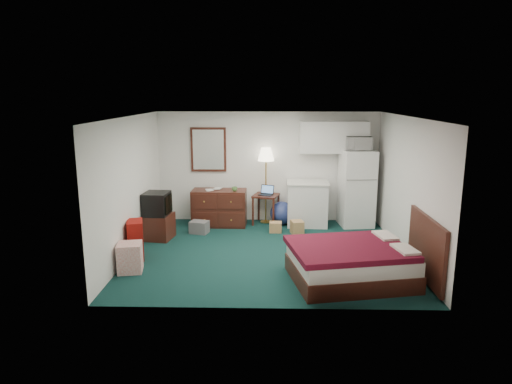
{
  "coord_description": "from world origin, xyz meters",
  "views": [
    {
      "loc": [
        -0.02,
        -8.05,
        2.91
      ],
      "look_at": [
        -0.22,
        0.22,
        1.11
      ],
      "focal_mm": 32.0,
      "sensor_mm": 36.0,
      "label": 1
    }
  ],
  "objects_px": {
    "dresser": "(219,208)",
    "bed": "(351,263)",
    "floor_lamp": "(266,186)",
    "suitcase": "(136,240)",
    "tv_stand": "(159,226)",
    "fridge": "(357,188)",
    "kitchen_counter": "(307,204)",
    "desk": "(266,209)"
  },
  "relations": [
    {
      "from": "dresser",
      "to": "bed",
      "type": "relative_size",
      "value": 0.66
    },
    {
      "from": "dresser",
      "to": "tv_stand",
      "type": "height_order",
      "value": "dresser"
    },
    {
      "from": "dresser",
      "to": "fridge",
      "type": "relative_size",
      "value": 0.7
    },
    {
      "from": "desk",
      "to": "tv_stand",
      "type": "height_order",
      "value": "desk"
    },
    {
      "from": "kitchen_counter",
      "to": "suitcase",
      "type": "xyz_separation_m",
      "value": [
        -3.24,
        -2.21,
        -0.13
      ]
    },
    {
      "from": "floor_lamp",
      "to": "bed",
      "type": "height_order",
      "value": "floor_lamp"
    },
    {
      "from": "bed",
      "to": "suitcase",
      "type": "bearing_deg",
      "value": 155.05
    },
    {
      "from": "dresser",
      "to": "fridge",
      "type": "xyz_separation_m",
      "value": [
        3.05,
        0.12,
        0.44
      ]
    },
    {
      "from": "desk",
      "to": "kitchen_counter",
      "type": "bearing_deg",
      "value": 9.79
    },
    {
      "from": "kitchen_counter",
      "to": "fridge",
      "type": "bearing_deg",
      "value": 4.24
    },
    {
      "from": "desk",
      "to": "bed",
      "type": "xyz_separation_m",
      "value": [
        1.35,
        -3.2,
        -0.05
      ]
    },
    {
      "from": "suitcase",
      "to": "kitchen_counter",
      "type": "bearing_deg",
      "value": 18.67
    },
    {
      "from": "bed",
      "to": "tv_stand",
      "type": "distance_m",
      "value": 4.06
    },
    {
      "from": "dresser",
      "to": "desk",
      "type": "distance_m",
      "value": 1.05
    },
    {
      "from": "floor_lamp",
      "to": "suitcase",
      "type": "bearing_deg",
      "value": -133.8
    },
    {
      "from": "floor_lamp",
      "to": "desk",
      "type": "bearing_deg",
      "value": -89.08
    },
    {
      "from": "bed",
      "to": "suitcase",
      "type": "distance_m",
      "value": 3.77
    },
    {
      "from": "floor_lamp",
      "to": "suitcase",
      "type": "height_order",
      "value": "floor_lamp"
    },
    {
      "from": "desk",
      "to": "fridge",
      "type": "xyz_separation_m",
      "value": [
        2.01,
        -0.05,
        0.51
      ]
    },
    {
      "from": "kitchen_counter",
      "to": "desk",
      "type": "bearing_deg",
      "value": 177.48
    },
    {
      "from": "dresser",
      "to": "kitchen_counter",
      "type": "distance_m",
      "value": 1.96
    },
    {
      "from": "fridge",
      "to": "desk",
      "type": "bearing_deg",
      "value": 172.7
    },
    {
      "from": "dresser",
      "to": "desk",
      "type": "relative_size",
      "value": 1.77
    },
    {
      "from": "tv_stand",
      "to": "kitchen_counter",
      "type": "bearing_deg",
      "value": 28.02
    },
    {
      "from": "fridge",
      "to": "suitcase",
      "type": "height_order",
      "value": "fridge"
    },
    {
      "from": "desk",
      "to": "fridge",
      "type": "relative_size",
      "value": 0.4
    },
    {
      "from": "floor_lamp",
      "to": "bed",
      "type": "xyz_separation_m",
      "value": [
        1.35,
        -3.32,
        -0.57
      ]
    },
    {
      "from": "dresser",
      "to": "suitcase",
      "type": "relative_size",
      "value": 1.7
    },
    {
      "from": "kitchen_counter",
      "to": "fridge",
      "type": "xyz_separation_m",
      "value": [
        1.08,
        0.03,
        0.37
      ]
    },
    {
      "from": "floor_lamp",
      "to": "suitcase",
      "type": "distance_m",
      "value": 3.38
    },
    {
      "from": "floor_lamp",
      "to": "desk",
      "type": "distance_m",
      "value": 0.53
    },
    {
      "from": "tv_stand",
      "to": "suitcase",
      "type": "bearing_deg",
      "value": -88.47
    },
    {
      "from": "desk",
      "to": "kitchen_counter",
      "type": "xyz_separation_m",
      "value": [
        0.93,
        -0.08,
        0.14
      ]
    },
    {
      "from": "bed",
      "to": "tv_stand",
      "type": "relative_size",
      "value": 3.23
    },
    {
      "from": "floor_lamp",
      "to": "fridge",
      "type": "distance_m",
      "value": 2.02
    },
    {
      "from": "suitcase",
      "to": "bed",
      "type": "bearing_deg",
      "value": -29.51
    },
    {
      "from": "fridge",
      "to": "bed",
      "type": "relative_size",
      "value": 0.94
    },
    {
      "from": "fridge",
      "to": "suitcase",
      "type": "relative_size",
      "value": 2.42
    },
    {
      "from": "kitchen_counter",
      "to": "floor_lamp",
      "type": "bearing_deg",
      "value": 170.25
    },
    {
      "from": "dresser",
      "to": "floor_lamp",
      "type": "bearing_deg",
      "value": 16.92
    },
    {
      "from": "bed",
      "to": "tv_stand",
      "type": "height_order",
      "value": "bed"
    },
    {
      "from": "tv_stand",
      "to": "suitcase",
      "type": "xyz_separation_m",
      "value": [
        -0.15,
        -1.14,
        0.09
      ]
    }
  ]
}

